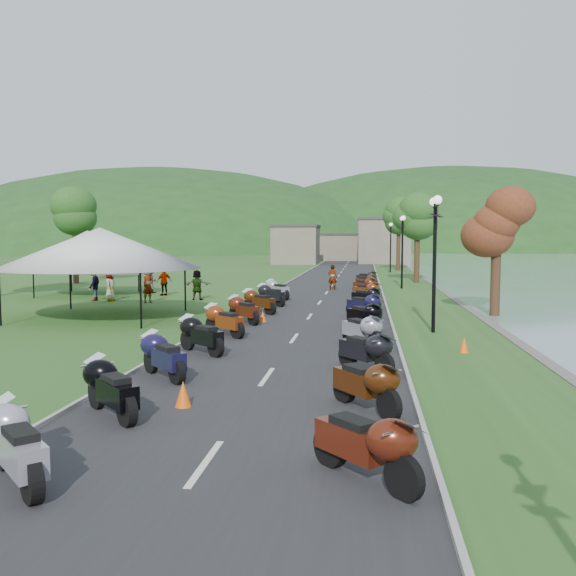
{
  "coord_description": "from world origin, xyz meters",
  "views": [
    {
      "loc": [
        2.46,
        -5.05,
        3.54
      ],
      "look_at": [
        -0.97,
        21.95,
        1.3
      ],
      "focal_mm": 38.0,
      "sensor_mm": 36.0,
      "label": 1
    }
  ],
  "objects_px": {
    "pedestrian_b": "(151,293)",
    "pedestrian_c": "(94,301)",
    "vendor_tent_main": "(101,273)",
    "pedestrian_a": "(148,303)"
  },
  "relations": [
    {
      "from": "vendor_tent_main",
      "to": "pedestrian_a",
      "type": "distance_m",
      "value": 6.52
    },
    {
      "from": "pedestrian_b",
      "to": "pedestrian_c",
      "type": "bearing_deg",
      "value": 96.57
    },
    {
      "from": "vendor_tent_main",
      "to": "pedestrian_c",
      "type": "distance_m",
      "value": 7.97
    },
    {
      "from": "pedestrian_b",
      "to": "pedestrian_c",
      "type": "xyz_separation_m",
      "value": [
        -1.49,
        -5.1,
        0.0
      ]
    },
    {
      "from": "pedestrian_c",
      "to": "pedestrian_b",
      "type": "bearing_deg",
      "value": 157.84
    },
    {
      "from": "pedestrian_b",
      "to": "pedestrian_c",
      "type": "height_order",
      "value": "pedestrian_c"
    },
    {
      "from": "pedestrian_b",
      "to": "pedestrian_a",
      "type": "bearing_deg",
      "value": 131.33
    },
    {
      "from": "pedestrian_a",
      "to": "pedestrian_c",
      "type": "xyz_separation_m",
      "value": [
        -3.41,
        0.65,
        0.0
      ]
    },
    {
      "from": "pedestrian_a",
      "to": "pedestrian_c",
      "type": "bearing_deg",
      "value": 110.74
    },
    {
      "from": "vendor_tent_main",
      "to": "pedestrian_a",
      "type": "height_order",
      "value": "vendor_tent_main"
    }
  ]
}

